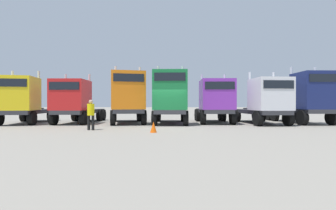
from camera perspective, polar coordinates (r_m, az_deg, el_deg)
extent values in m
plane|color=gray|center=(15.76, -0.09, -5.32)|extent=(200.00, 200.00, 0.00)
cube|color=#333338|center=(22.06, -30.70, -1.37)|extent=(3.30, 6.55, 0.30)
cube|color=yellow|center=(20.20, -32.82, 2.37)|extent=(2.76, 2.62, 2.44)
cube|color=black|center=(19.21, -34.18, 4.55)|extent=(2.07, 0.42, 0.55)
cylinder|color=silver|center=(21.03, -29.06, 3.11)|extent=(0.21, 0.21, 3.04)
cylinder|color=silver|center=(21.75, -33.78, 3.00)|extent=(0.21, 0.21, 3.04)
cylinder|color=#333338|center=(23.34, -29.45, -0.77)|extent=(1.28, 1.28, 0.12)
cylinder|color=black|center=(19.41, -30.32, -2.79)|extent=(0.53, 1.07, 1.02)
cylinder|color=black|center=(23.14, -26.76, -2.31)|extent=(0.53, 1.07, 1.02)
cylinder|color=black|center=(23.90, -31.80, -2.24)|extent=(0.53, 1.07, 1.02)
cylinder|color=black|center=(24.19, -25.97, -2.20)|extent=(0.53, 1.07, 1.02)
cylinder|color=black|center=(24.92, -30.82, -2.14)|extent=(0.53, 1.07, 1.02)
cube|color=#333338|center=(20.71, -20.52, -1.45)|extent=(2.36, 6.32, 0.30)
cube|color=red|center=(18.85, -22.65, 2.26)|extent=(2.46, 2.33, 2.25)
cube|color=black|center=(17.82, -24.08, 4.30)|extent=(2.10, 0.09, 0.55)
cylinder|color=silver|center=(19.73, -18.67, 3.04)|extent=(0.18, 0.18, 2.85)
cylinder|color=silver|center=(20.41, -23.74, 2.94)|extent=(0.18, 0.18, 2.85)
cylinder|color=#333338|center=(22.00, -19.27, -0.81)|extent=(1.13, 1.13, 0.12)
cylinder|color=black|center=(18.06, -19.94, -3.00)|extent=(0.38, 1.03, 1.02)
cylinder|color=black|center=(18.92, -26.23, -2.86)|extent=(0.38, 1.03, 1.02)
cylinder|color=black|center=(21.83, -16.41, -2.44)|extent=(0.38, 1.03, 1.02)
cylinder|color=black|center=(22.54, -21.78, -2.36)|extent=(0.38, 1.03, 1.02)
cylinder|color=black|center=(22.89, -15.63, -2.32)|extent=(0.38, 1.03, 1.02)
cylinder|color=black|center=(23.57, -20.80, -2.25)|extent=(0.38, 1.03, 1.02)
cube|color=#333338|center=(19.32, -9.87, -1.33)|extent=(3.47, 6.28, 0.30)
cube|color=orange|center=(17.49, -9.70, 3.47)|extent=(2.84, 2.71, 2.73)
cube|color=black|center=(16.43, -9.57, 6.63)|extent=(2.06, 0.51, 0.55)
cylinder|color=silver|center=(18.82, -6.92, 4.16)|extent=(0.22, 0.22, 3.33)
cylinder|color=silver|center=(18.77, -12.73, 4.17)|extent=(0.22, 0.22, 3.33)
cylinder|color=#333338|center=(20.62, -9.97, -0.65)|extent=(1.32, 1.32, 0.12)
cylinder|color=black|center=(17.14, -5.97, -3.03)|extent=(0.59, 1.15, 1.10)
cylinder|color=black|center=(17.07, -13.35, -3.05)|extent=(0.59, 1.15, 1.10)
cylinder|color=black|center=(20.77, -6.93, -2.46)|extent=(0.59, 1.15, 1.10)
cylinder|color=black|center=(20.71, -13.02, -2.48)|extent=(0.59, 1.15, 1.10)
cylinder|color=black|center=(21.86, -7.16, -2.33)|extent=(0.59, 1.15, 1.10)
cylinder|color=black|center=(21.81, -12.94, -2.34)|extent=(0.59, 1.15, 1.10)
cube|color=#333338|center=(18.72, 0.60, -1.46)|extent=(2.20, 6.15, 0.30)
cube|color=#197238|center=(16.84, 0.51, 3.57)|extent=(2.40, 2.35, 2.77)
cube|color=black|center=(15.73, 0.44, 6.95)|extent=(2.10, 0.04, 0.55)
cylinder|color=silver|center=(18.19, 3.57, 4.26)|extent=(0.18, 0.18, 3.37)
cylinder|color=silver|center=(18.22, -2.42, 4.26)|extent=(0.18, 0.18, 3.37)
cylinder|color=#333338|center=(20.07, 0.65, -0.75)|extent=(1.10, 1.10, 0.12)
cylinder|color=black|center=(16.39, 4.34, -3.23)|extent=(0.35, 1.07, 1.07)
cylinder|color=black|center=(16.42, -3.36, -3.22)|extent=(0.35, 1.07, 1.07)
cylinder|color=black|center=(20.23, 3.77, -2.57)|extent=(0.35, 1.07, 1.07)
cylinder|color=black|center=(20.25, -2.46, -2.57)|extent=(0.35, 1.07, 1.07)
cylinder|color=black|center=(21.32, 3.65, -2.43)|extent=(0.35, 1.07, 1.07)
cylinder|color=black|center=(21.35, -2.27, -2.43)|extent=(0.35, 1.07, 1.07)
cube|color=#333338|center=(19.68, 10.94, -1.40)|extent=(2.22, 5.63, 0.30)
cube|color=purple|center=(18.20, 11.75, 2.49)|extent=(2.41, 2.59, 2.25)
cube|color=black|center=(16.95, 12.57, 4.69)|extent=(2.10, 0.05, 0.55)
cylinder|color=silver|center=(19.81, 13.69, 3.17)|extent=(0.18, 0.18, 2.85)
cylinder|color=silver|center=(19.49, 8.22, 3.22)|extent=(0.18, 0.18, 2.85)
cylinder|color=#333338|center=(20.90, 10.36, -0.73)|extent=(1.10, 1.10, 0.12)
cylinder|color=black|center=(17.87, 15.57, -2.96)|extent=(0.35, 1.07, 1.07)
cylinder|color=black|center=(17.45, 8.55, -3.03)|extent=(0.35, 1.07, 1.07)
cylinder|color=black|center=(21.10, 13.33, -2.47)|extent=(0.35, 1.07, 1.07)
cylinder|color=black|center=(20.74, 7.37, -2.51)|extent=(0.35, 1.07, 1.07)
cylinder|color=black|center=(22.17, 12.73, -2.34)|extent=(0.35, 1.07, 1.07)
cylinder|color=black|center=(21.84, 7.06, -2.38)|extent=(0.35, 1.07, 1.07)
cube|color=#333338|center=(19.91, 20.99, -1.50)|extent=(2.80, 6.41, 0.30)
cube|color=white|center=(18.13, 23.69, 2.40)|extent=(2.61, 2.45, 2.28)
cube|color=black|center=(17.17, 25.47, 4.58)|extent=(2.09, 0.25, 0.55)
cylinder|color=silver|center=(19.70, 24.41, 3.10)|extent=(0.20, 0.20, 2.88)
cylinder|color=silver|center=(18.87, 19.34, 3.24)|extent=(0.20, 0.20, 2.88)
cylinder|color=#333338|center=(21.15, 19.41, -0.83)|extent=(1.20, 1.20, 0.12)
cylinder|color=black|center=(18.33, 27.33, -2.95)|extent=(0.45, 1.06, 1.03)
cylinder|color=black|center=(17.28, 21.10, -3.14)|extent=(0.45, 1.06, 1.03)
cylinder|color=black|center=(21.76, 21.91, -2.45)|extent=(0.45, 1.06, 1.03)
cylinder|color=black|center=(20.89, 16.48, -2.55)|extent=(0.45, 1.06, 1.03)
cylinder|color=black|center=(22.75, 20.69, -2.33)|extent=(0.45, 1.06, 1.03)
cylinder|color=black|center=(21.92, 15.46, -2.42)|extent=(0.45, 1.06, 1.03)
cube|color=#333338|center=(22.03, 29.02, -1.17)|extent=(2.54, 6.48, 0.30)
cube|color=navy|center=(20.28, 32.03, 2.96)|extent=(2.52, 2.34, 2.71)
cube|color=black|center=(19.42, 33.89, 5.53)|extent=(2.10, 0.15, 0.55)
cylinder|color=silver|center=(21.87, 32.27, 3.54)|extent=(0.19, 0.19, 3.31)
cylinder|color=silver|center=(20.87, 27.94, 3.71)|extent=(0.19, 0.19, 3.31)
cylinder|color=#333338|center=(23.24, 27.25, -0.58)|extent=(1.16, 1.16, 0.12)
cylinder|color=black|center=(20.59, 35.20, -2.53)|extent=(0.41, 1.11, 1.10)
cylinder|color=black|center=(19.35, 29.98, -2.69)|extent=(0.41, 1.11, 1.10)
cylinder|color=black|center=(23.96, 29.34, -2.14)|extent=(0.41, 1.11, 1.10)
cylinder|color=black|center=(22.91, 24.61, -2.24)|extent=(0.41, 1.11, 1.10)
cylinder|color=black|center=(24.91, 28.03, -2.05)|extent=(0.41, 1.11, 1.10)
cylinder|color=black|center=(23.90, 23.44, -2.13)|extent=(0.41, 1.11, 1.10)
cylinder|color=black|center=(14.45, -18.82, -4.12)|extent=(0.19, 0.19, 0.86)
cylinder|color=black|center=(14.30, -17.88, -4.16)|extent=(0.19, 0.19, 0.86)
cylinder|color=yellow|center=(14.33, -18.36, -1.07)|extent=(0.48, 0.48, 0.68)
sphere|color=tan|center=(14.33, -18.36, 0.76)|extent=(0.23, 0.23, 0.23)
cone|color=#F2590C|center=(12.52, -3.58, -5.43)|extent=(0.36, 0.36, 0.57)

